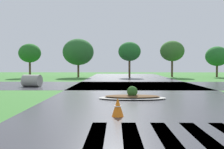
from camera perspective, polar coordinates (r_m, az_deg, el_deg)
name	(u,v)px	position (r m, az deg, el deg)	size (l,w,h in m)	color
asphalt_roadway	(154,104)	(13.11, 8.47, -5.96)	(10.72, 80.00, 0.01)	#35353A
asphalt_cross_road	(136,85)	(24.42, 4.87, -2.19)	(90.00, 9.65, 0.01)	#35353A
crosswalk_stripes	(182,134)	(7.75, 14.07, -11.66)	(4.95, 2.86, 0.01)	white
median_island	(132,96)	(14.88, 4.14, -4.47)	(3.55, 1.71, 0.68)	#9E9B93
drainage_pipe_stack	(32,81)	(23.75, -15.97, -1.21)	(1.64, 1.30, 0.98)	#9E9B93
traffic_cone	(118,107)	(9.91, 1.17, -6.68)	(0.43, 0.43, 0.67)	orange
background_treeline	(161,51)	(39.95, 9.87, 4.82)	(37.10, 4.71, 6.36)	#4C3823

